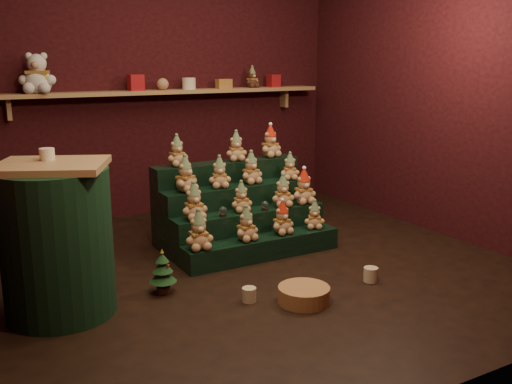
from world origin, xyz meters
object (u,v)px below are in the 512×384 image
snow_globe_b (265,206)px  brown_bear (252,77)px  mini_christmas_tree (163,272)px  white_bear (37,68)px  side_table (57,241)px  mug_right (371,274)px  snow_globe_a (223,212)px  snow_globe_c (299,201)px  riser_tier_front (263,248)px  mug_left (249,295)px  wicker_basket (304,295)px

snow_globe_b → brown_bear: size_ratio=0.36×
mini_christmas_tree → white_bear: bearing=101.9°
side_table → mug_right: 2.25m
snow_globe_a → snow_globe_c: snow_globe_a is taller
riser_tier_front → mug_left: (-0.53, -0.72, -0.04)m
snow_globe_b → brown_bear: brown_bear is taller
riser_tier_front → mini_christmas_tree: 1.03m
snow_globe_a → snow_globe_c: (0.76, -0.00, -0.00)m
brown_bear → mini_christmas_tree: bearing=-141.0°
mug_right → mug_left: bearing=172.3°
snow_globe_a → mini_christmas_tree: (-0.70, -0.45, -0.24)m
mug_right → white_bear: (-1.85, 2.54, 1.50)m
mini_christmas_tree → snow_globe_b: bearing=22.1°
white_bear → snow_globe_b: bearing=-25.4°
mini_christmas_tree → wicker_basket: 1.01m
snow_globe_c → mug_right: snow_globe_c is taller
mug_right → side_table: bearing=164.6°
snow_globe_a → snow_globe_b: snow_globe_a is taller
snow_globe_c → mug_left: bearing=-138.6°
brown_bear → snow_globe_b: bearing=-123.7°
snow_globe_c → wicker_basket: snow_globe_c is taller
brown_bear → wicker_basket: bearing=-120.1°
side_table → brown_bear: (2.53, 1.95, 0.94)m
side_table → white_bear: (0.28, 1.95, 1.05)m
riser_tier_front → side_table: size_ratio=1.39×
riser_tier_front → brown_bear: brown_bear is taller
wicker_basket → mug_left: bearing=148.2°
side_table → mini_christmas_tree: bearing=22.9°
mug_left → wicker_basket: 0.38m
mug_left → white_bear: 2.97m
mini_christmas_tree → wicker_basket: (0.78, -0.63, -0.10)m
mug_left → mug_right: bearing=-7.7°
mug_right → mini_christmas_tree: bearing=158.6°
white_bear → mini_christmas_tree: bearing=-58.3°
mug_right → snow_globe_c: bearing=88.4°
brown_bear → white_bear: bearing=171.9°
snow_globe_a → brown_bear: 2.16m
snow_globe_a → mini_christmas_tree: size_ratio=0.26×
white_bear → brown_bear: (2.25, 0.00, -0.12)m
white_bear → snow_globe_a: bearing=-34.0°
mini_christmas_tree → brown_bear: (1.84, 1.98, 1.27)m
mug_left → white_bear: (-0.88, 2.41, 1.50)m
snow_globe_a → mug_left: (-0.24, -0.88, -0.35)m
mug_right → white_bear: size_ratio=0.23×
snow_globe_b → brown_bear: 1.98m
riser_tier_front → snow_globe_c: bearing=18.7°
mug_left → brown_bear: brown_bear is taller
mug_left → snow_globe_b: bearing=53.9°
snow_globe_a → mug_right: (0.73, -1.01, -0.35)m
riser_tier_front → wicker_basket: riser_tier_front is taller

